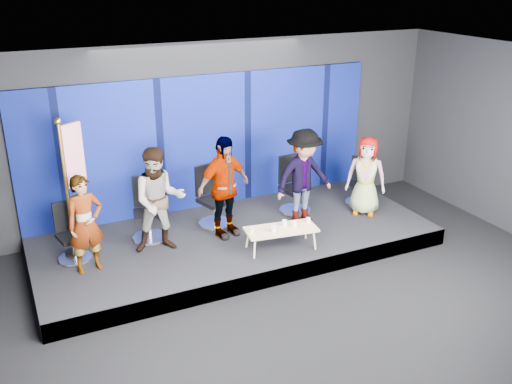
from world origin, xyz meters
The scene contains 21 objects.
ground centered at (0.00, 0.00, 0.00)m, with size 10.00×10.00×0.00m, color black.
room_walls centered at (0.00, 0.00, 2.43)m, with size 10.02×8.02×3.51m.
riser centered at (0.00, 2.50, 0.15)m, with size 7.00×3.00×0.30m, color black.
backdrop centered at (0.00, 3.95, 1.60)m, with size 7.00×0.08×2.60m, color #060E4E.
chair_a centered at (-2.78, 2.74, 0.62)m, with size 0.64×0.64×0.97m.
panelist_a centered at (-2.60, 2.27, 1.09)m, with size 0.57×0.38×1.57m, color black.
chair_b centered at (-1.45, 2.96, 0.66)m, with size 0.73×0.73×1.10m.
panelist_b centered at (-1.38, 2.46, 1.19)m, with size 0.87×0.68×1.79m, color black.
chair_c centered at (-0.22, 3.03, 0.67)m, with size 0.78×0.78×1.12m.
panelist_c centered at (-0.21, 2.52, 1.21)m, with size 1.07×0.44×1.82m, color black.
chair_d centered at (1.42, 2.94, 0.66)m, with size 0.67×0.67×1.10m.
panelist_d centered at (1.34, 2.44, 1.19)m, with size 1.15×0.66×1.78m, color black.
chair_e centered at (2.80, 2.73, 0.61)m, with size 0.75×0.75×0.94m.
panelist_e centered at (2.60, 2.27, 1.06)m, with size 0.74×0.48×1.52m, color black.
coffee_table centered at (0.45, 1.63, 0.64)m, with size 1.26×0.67×0.37m.
mug_a centered at (-0.06, 1.70, 0.71)m, with size 0.07×0.07×0.09m, color silver.
mug_b centered at (0.28, 1.57, 0.72)m, with size 0.09×0.09×0.11m, color silver.
mug_c centered at (0.55, 1.69, 0.72)m, with size 0.09×0.09×0.10m, color silver.
mug_d centered at (0.69, 1.59, 0.72)m, with size 0.08×0.08×0.10m, color silver.
mug_e centered at (0.99, 1.64, 0.71)m, with size 0.07×0.07×0.08m, color silver.
flag_stand centered at (-2.65, 2.89, 1.54)m, with size 0.50×0.36×2.34m.
Camera 1 is at (-3.64, -6.01, 4.77)m, focal length 40.00 mm.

